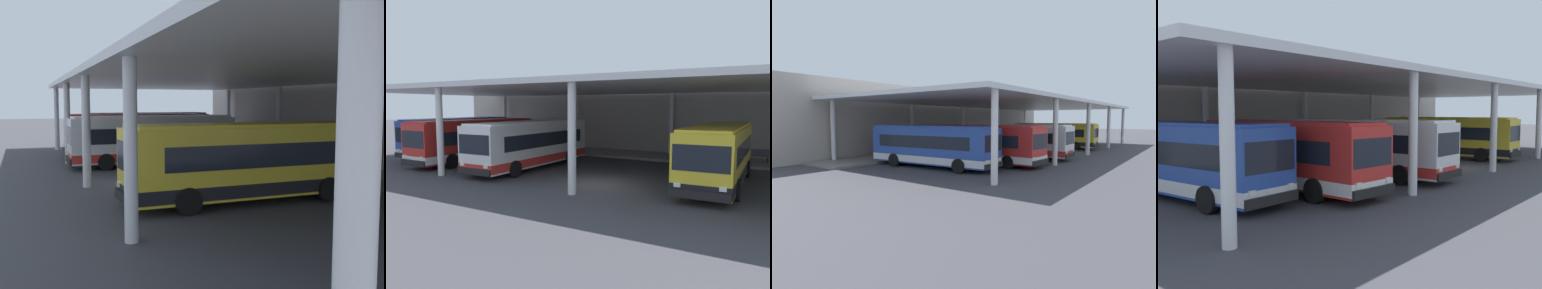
% 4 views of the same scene
% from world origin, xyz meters
% --- Properties ---
extents(ground_plane, '(200.00, 200.00, 0.00)m').
position_xyz_m(ground_plane, '(0.00, 0.00, 0.00)').
color(ground_plane, '#3D3D42').
extents(platform_kerb, '(42.00, 4.50, 0.18)m').
position_xyz_m(platform_kerb, '(0.00, 11.75, 0.09)').
color(platform_kerb, gray).
rests_on(platform_kerb, ground).
extents(station_building_facade, '(48.00, 1.60, 7.29)m').
position_xyz_m(station_building_facade, '(0.00, 15.00, 3.65)').
color(station_building_facade, '#ADA399').
rests_on(station_building_facade, ground).
extents(canopy_shelter, '(40.00, 17.00, 5.55)m').
position_xyz_m(canopy_shelter, '(0.00, 5.50, 5.29)').
color(canopy_shelter, silver).
rests_on(canopy_shelter, ground).
extents(bus_nearest_bay, '(3.12, 10.65, 3.17)m').
position_xyz_m(bus_nearest_bay, '(-15.73, 4.63, 1.66)').
color(bus_nearest_bay, '#284CA8').
rests_on(bus_nearest_bay, ground).
extents(bus_second_bay, '(3.02, 10.62, 3.17)m').
position_xyz_m(bus_second_bay, '(-11.79, 2.77, 1.66)').
color(bus_second_bay, red).
rests_on(bus_second_bay, ground).
extents(bus_middle_bay, '(2.78, 10.55, 3.17)m').
position_xyz_m(bus_middle_bay, '(-6.28, 2.50, 1.66)').
color(bus_middle_bay, white).
rests_on(bus_middle_bay, ground).
extents(bus_far_bay, '(2.95, 10.60, 3.17)m').
position_xyz_m(bus_far_bay, '(5.56, 3.29, 1.66)').
color(bus_far_bay, yellow).
rests_on(bus_far_bay, ground).
extents(bench_waiting, '(1.80, 0.45, 0.92)m').
position_xyz_m(bench_waiting, '(6.75, 11.82, 0.66)').
color(bench_waiting, '#4C515B').
rests_on(bench_waiting, platform_kerb).
extents(trash_bin, '(0.52, 0.52, 0.98)m').
position_xyz_m(trash_bin, '(4.43, 11.84, 0.68)').
color(trash_bin, '#236638').
rests_on(trash_bin, platform_kerb).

